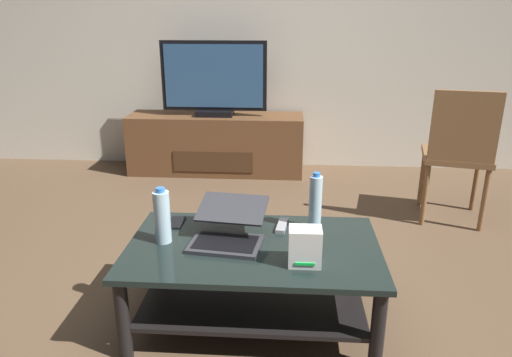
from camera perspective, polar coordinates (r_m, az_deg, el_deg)
name	(u,v)px	position (r m, az deg, el deg)	size (l,w,h in m)	color
ground_plane	(248,306)	(2.51, -0.96, -15.11)	(7.68, 7.68, 0.00)	brown
back_wall	(270,15)	(4.56, 1.71, 19.03)	(6.40, 0.12, 2.80)	beige
coffee_table	(253,269)	(2.26, -0.32, -10.83)	(1.16, 0.70, 0.41)	black
media_cabinet	(216,144)	(4.44, -4.81, 4.19)	(1.60, 0.44, 0.54)	brown
television	(214,80)	(4.30, -5.07, 11.69)	(0.94, 0.20, 0.66)	black
dining_chair	(459,150)	(3.53, 23.20, 3.22)	(0.52, 0.52, 0.96)	brown
laptop	(228,229)	(2.22, -3.34, -6.10)	(0.36, 0.40, 0.16)	#333338
router_box	(305,247)	(2.02, 5.91, -8.15)	(0.14, 0.11, 0.17)	white
water_bottle_near	(162,217)	(2.22, -11.23, -4.51)	(0.08, 0.08, 0.27)	silver
water_bottle_far	(315,202)	(2.32, 7.15, -2.87)	(0.06, 0.06, 0.29)	silver
cell_phone	(176,223)	(2.45, -9.57, -5.25)	(0.07, 0.14, 0.01)	black
tv_remote	(282,226)	(2.37, 3.15, -5.67)	(0.04, 0.16, 0.02)	#99999E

